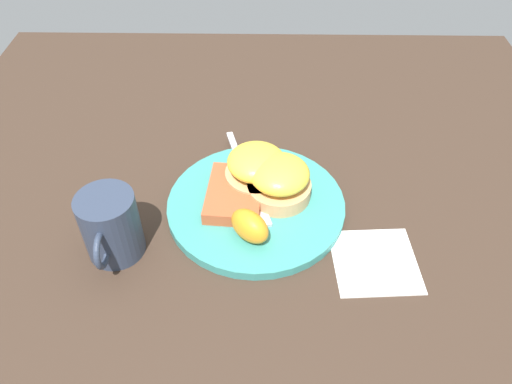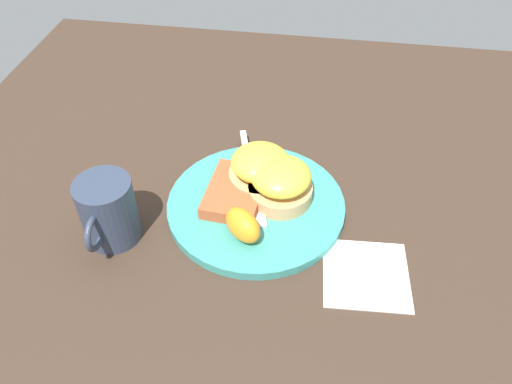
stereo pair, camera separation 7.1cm
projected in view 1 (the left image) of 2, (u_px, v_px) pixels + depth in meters
The scene contains 9 objects.
ground_plane at pixel (256, 209), 0.73m from camera, with size 1.10×1.10×0.00m, color #38281E.
plate at pixel (256, 205), 0.73m from camera, with size 0.26×0.26×0.01m, color teal.
sandwich_benedict_left at pixel (279, 180), 0.71m from camera, with size 0.09×0.09×0.06m.
sandwich_benedict_right at pixel (259, 169), 0.73m from camera, with size 0.09×0.09×0.06m.
hashbrown_patty at pixel (235, 194), 0.72m from camera, with size 0.11×0.08×0.02m, color #B24D2B.
orange_wedge at pixel (250, 226), 0.66m from camera, with size 0.06×0.04×0.04m, color orange.
fork at pixel (247, 182), 0.75m from camera, with size 0.21×0.08×0.00m.
cup at pixel (111, 226), 0.64m from camera, with size 0.11×0.08×0.10m.
napkin at pixel (375, 261), 0.66m from camera, with size 0.11×0.11×0.00m, color white.
Camera 1 is at (0.51, 0.01, 0.53)m, focal length 35.00 mm.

